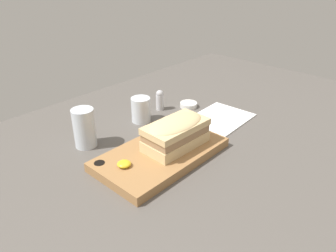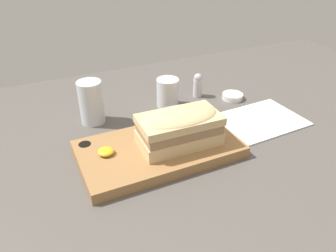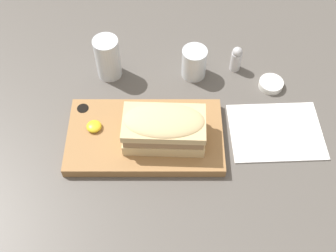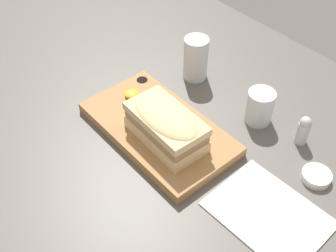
% 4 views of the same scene
% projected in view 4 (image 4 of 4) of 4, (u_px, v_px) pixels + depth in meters
% --- Properties ---
extents(dining_table, '(1.96, 0.99, 0.02)m').
position_uv_depth(dining_table, '(164.00, 123.00, 0.98)').
color(dining_table, '#56514C').
rests_on(dining_table, ground).
extents(serving_board, '(0.35, 0.19, 0.03)m').
position_uv_depth(serving_board, '(158.00, 128.00, 0.94)').
color(serving_board, '#9E7042').
rests_on(serving_board, dining_table).
extents(sandwich, '(0.18, 0.10, 0.08)m').
position_uv_depth(sandwich, '(166.00, 124.00, 0.87)').
color(sandwich, '#DBBC84').
rests_on(sandwich, serving_board).
extents(mustard_dollop, '(0.03, 0.03, 0.01)m').
position_uv_depth(mustard_dollop, '(132.00, 94.00, 0.99)').
color(mustard_dollop, gold).
rests_on(mustard_dollop, serving_board).
extents(water_glass, '(0.06, 0.06, 0.11)m').
position_uv_depth(water_glass, '(196.00, 61.00, 1.05)').
color(water_glass, silver).
rests_on(water_glass, dining_table).
extents(wine_glass, '(0.06, 0.06, 0.08)m').
position_uv_depth(wine_glass, '(259.00, 108.00, 0.95)').
color(wine_glass, silver).
rests_on(wine_glass, dining_table).
extents(napkin, '(0.22, 0.17, 0.00)m').
position_uv_depth(napkin, '(268.00, 214.00, 0.79)').
color(napkin, white).
rests_on(napkin, dining_table).
extents(salt_shaker, '(0.03, 0.03, 0.07)m').
position_uv_depth(salt_shaker, '(303.00, 130.00, 0.90)').
color(salt_shaker, silver).
rests_on(salt_shaker, dining_table).
extents(condiment_dish, '(0.06, 0.06, 0.02)m').
position_uv_depth(condiment_dish, '(316.00, 176.00, 0.85)').
color(condiment_dish, white).
rests_on(condiment_dish, dining_table).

